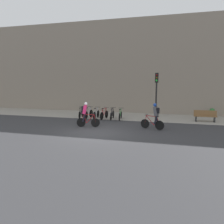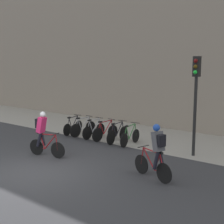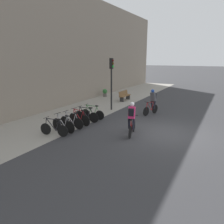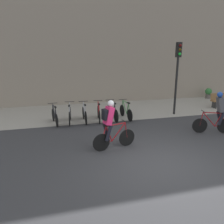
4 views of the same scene
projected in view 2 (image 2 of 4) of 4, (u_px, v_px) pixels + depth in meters
ground at (34, 172)px, 10.29m from camera, size 200.00×200.00×0.00m
kerb_strip at (143, 136)px, 15.55m from camera, size 44.00×4.50×0.01m
building_facade at (170, 44)px, 16.83m from camera, size 44.00×0.60×9.21m
cyclist_pink at (43, 132)px, 11.98m from camera, size 1.60×0.57×1.75m
cyclist_grey at (157, 150)px, 9.48m from camera, size 1.60×0.63×1.75m
parked_bike_0 at (73, 127)px, 15.88m from camera, size 0.46×1.59×0.94m
parked_bike_1 at (83, 128)px, 15.45m from camera, size 0.46×1.64×0.97m
parked_bike_2 at (94, 130)px, 15.02m from camera, size 0.46×1.60×0.95m
parked_bike_3 at (105, 132)px, 14.59m from camera, size 0.46×1.63×0.96m
parked_bike_4 at (117, 134)px, 14.16m from camera, size 0.46×1.69×0.96m
parked_bike_5 at (130, 136)px, 13.73m from camera, size 0.46×1.64×0.94m
traffic_light_pole at (196, 88)px, 11.77m from camera, size 0.26×0.30×3.83m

